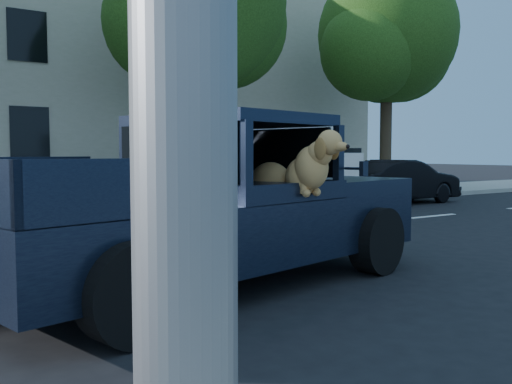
# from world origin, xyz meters

# --- Properties ---
(ground) EXTENTS (120.00, 120.00, 0.00)m
(ground) POSITION_xyz_m (0.00, 0.00, 0.00)
(ground) COLOR black
(ground) RESTS_ON ground
(far_sidewalk) EXTENTS (60.00, 4.00, 0.15)m
(far_sidewalk) POSITION_xyz_m (0.00, 9.20, 0.07)
(far_sidewalk) COLOR gray
(far_sidewalk) RESTS_ON ground
(lane_stripes) EXTENTS (21.60, 0.14, 0.01)m
(lane_stripes) POSITION_xyz_m (2.00, 3.40, 0.01)
(lane_stripes) COLOR silver
(lane_stripes) RESTS_ON ground
(street_tree_mid) EXTENTS (6.00, 5.20, 8.60)m
(street_tree_mid) POSITION_xyz_m (5.03, 9.62, 5.71)
(street_tree_mid) COLOR #332619
(street_tree_mid) RESTS_ON ground
(street_tree_right) EXTENTS (6.00, 5.20, 8.60)m
(street_tree_right) POSITION_xyz_m (13.03, 9.62, 5.71)
(street_tree_right) COLOR #332619
(street_tree_right) RESTS_ON ground
(building_main) EXTENTS (26.00, 6.00, 9.00)m
(building_main) POSITION_xyz_m (3.00, 16.50, 4.50)
(building_main) COLOR beige
(building_main) RESTS_ON ground
(pickup_truck) EXTENTS (5.89, 3.40, 1.99)m
(pickup_truck) POSITION_xyz_m (-0.11, 0.15, 0.67)
(pickup_truck) COLOR black
(pickup_truck) RESTS_ON ground
(mail_truck) EXTENTS (4.54, 2.70, 2.36)m
(mail_truck) POSITION_xyz_m (5.34, 6.47, 1.03)
(mail_truck) COLOR silver
(mail_truck) RESTS_ON ground
(parked_sedan) EXTENTS (1.41, 4.04, 1.33)m
(parked_sedan) POSITION_xyz_m (10.04, 6.23, 0.67)
(parked_sedan) COLOR black
(parked_sedan) RESTS_ON ground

